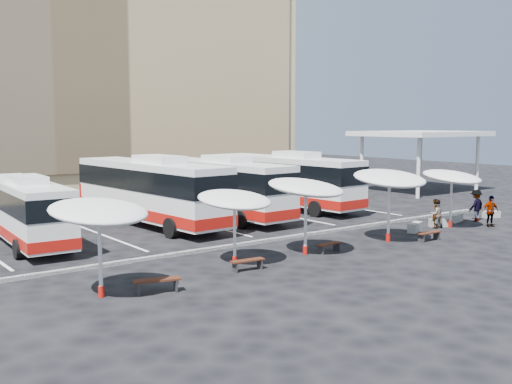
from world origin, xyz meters
TOP-DOWN VIEW (x-y plane):
  - ground at (0.00, 0.00)m, footprint 120.00×120.00m
  - sandstone_building at (0.00, 31.87)m, footprint 42.00×18.25m
  - service_canopy at (24.00, 10.00)m, footprint 10.00×8.00m
  - curb_divider at (0.00, 0.50)m, footprint 34.00×0.25m
  - bay_lines at (0.00, 8.00)m, footprint 24.15×12.00m
  - bus_0 at (-9.90, 7.57)m, footprint 2.93×10.87m
  - bus_1 at (-2.49, 8.61)m, footprint 3.64×13.05m
  - bus_2 at (2.09, 8.53)m, footprint 3.31×12.55m
  - bus_3 at (8.24, 9.17)m, footprint 3.48×12.69m
  - sunshade_0 at (-10.59, -3.57)m, footprint 4.00×4.04m
  - sunshade_1 at (-4.24, -2.46)m, footprint 3.30×3.34m
  - sunshade_2 at (-0.57, -2.78)m, footprint 4.36×4.38m
  - sunshade_3 at (4.69, -3.10)m, footprint 4.21×4.25m
  - sunshade_4 at (10.71, -2.49)m, footprint 3.42×3.46m
  - wood_bench_0 at (-8.83, -4.27)m, footprint 1.69×0.89m
  - wood_bench_1 at (-4.41, -3.59)m, footprint 1.48×0.54m
  - wood_bench_2 at (0.55, -3.13)m, footprint 1.44×0.53m
  - wood_bench_3 at (6.48, -4.22)m, footprint 1.50×0.44m
  - conc_bench_0 at (8.01, -2.15)m, footprint 1.40×0.88m
  - conc_bench_1 at (10.44, -2.02)m, footprint 1.37×0.87m
  - conc_bench_2 at (12.61, -1.57)m, footprint 1.29×0.70m
  - conc_bench_3 at (15.78, -1.94)m, footprint 1.18×0.74m
  - passenger_0 at (10.04, -2.00)m, footprint 0.70×0.60m
  - passenger_1 at (9.86, -2.19)m, footprint 0.94×0.83m
  - passenger_2 at (12.71, -3.74)m, footprint 1.14×0.80m
  - passenger_3 at (13.77, -2.13)m, footprint 1.25×0.74m

SIDE VIEW (x-z plane):
  - ground at x=0.00m, z-range 0.00..0.00m
  - bay_lines at x=0.00m, z-range 0.00..0.01m
  - curb_divider at x=0.00m, z-range 0.00..0.15m
  - conc_bench_3 at x=15.78m, z-range 0.00..0.42m
  - conc_bench_2 at x=12.61m, z-range 0.00..0.46m
  - conc_bench_1 at x=10.44m, z-range 0.00..0.49m
  - conc_bench_0 at x=8.01m, z-range 0.00..0.50m
  - wood_bench_2 at x=0.55m, z-range 0.12..0.55m
  - wood_bench_1 at x=-4.41m, z-range 0.12..0.56m
  - wood_bench_3 at x=6.48m, z-range 0.12..0.58m
  - wood_bench_0 at x=-8.83m, z-range 0.13..0.64m
  - passenger_1 at x=9.86m, z-range 0.00..1.62m
  - passenger_0 at x=10.04m, z-range 0.00..1.62m
  - passenger_2 at x=12.71m, z-range 0.00..1.80m
  - passenger_3 at x=13.77m, z-range 0.00..1.92m
  - bus_0 at x=-9.90m, z-range 0.04..3.45m
  - bus_2 at x=2.09m, z-range 0.04..3.99m
  - bus_3 at x=8.24m, z-range 0.04..4.03m
  - bus_1 at x=-2.49m, z-range 0.04..4.14m
  - sunshade_1 at x=-4.24m, z-range 1.13..4.35m
  - sunshade_4 at x=10.71m, z-range 1.18..4.56m
  - sunshade_0 at x=-10.59m, z-range 1.21..4.68m
  - sunshade_2 at x=-0.57m, z-range 1.25..4.81m
  - sunshade_3 at x=4.69m, z-range 1.30..5.03m
  - service_canopy at x=24.00m, z-range 2.27..7.47m
  - sandstone_building at x=0.00m, z-range -2.17..27.43m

